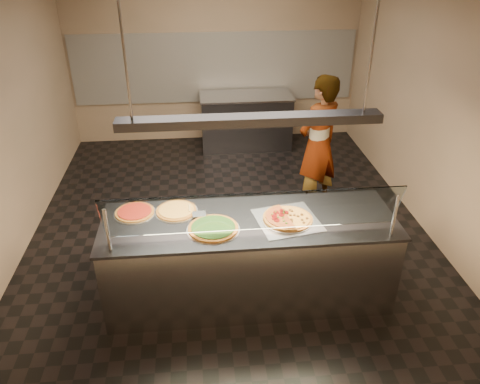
{
  "coord_description": "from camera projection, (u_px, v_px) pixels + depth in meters",
  "views": [
    {
      "loc": [
        -0.37,
        -5.18,
        3.37
      ],
      "look_at": [
        0.05,
        -0.99,
        1.02
      ],
      "focal_mm": 35.0,
      "sensor_mm": 36.0,
      "label": 1
    }
  ],
  "objects": [
    {
      "name": "perforated_tray",
      "position": [
        287.0,
        220.0,
        4.52
      ],
      "size": [
        0.67,
        0.67,
        0.01
      ],
      "color": "silver",
      "rests_on": "serving_counter"
    },
    {
      "name": "tile_band",
      "position": [
        215.0,
        68.0,
        8.13
      ],
      "size": [
        4.9,
        0.02,
        1.2
      ],
      "primitive_type": "cube",
      "color": "silver",
      "rests_on": "wall_back"
    },
    {
      "name": "wall_right",
      "position": [
        434.0,
        108.0,
        5.66
      ],
      "size": [
        0.02,
        6.0,
        3.0
      ],
      "primitive_type": "cube",
      "color": "#9B7F64",
      "rests_on": "ground"
    },
    {
      "name": "half_pizza_pepperoni",
      "position": [
        276.0,
        218.0,
        4.49
      ],
      "size": [
        0.32,
        0.51,
        0.05
      ],
      "color": "brown",
      "rests_on": "perforated_tray"
    },
    {
      "name": "lamp_rod_left",
      "position": [
        125.0,
        59.0,
        3.67
      ],
      "size": [
        0.02,
        0.02,
        1.01
      ],
      "primitive_type": "cylinder",
      "color": "#B7B7BC",
      "rests_on": "ceiling"
    },
    {
      "name": "pizza_cheese",
      "position": [
        176.0,
        210.0,
        4.65
      ],
      "size": [
        0.43,
        0.43,
        0.03
      ],
      "color": "silver",
      "rests_on": "serving_counter"
    },
    {
      "name": "sneeze_guard",
      "position": [
        254.0,
        212.0,
        4.08
      ],
      "size": [
        2.62,
        0.18,
        0.54
      ],
      "color": "#B7B7BC",
      "rests_on": "serving_counter"
    },
    {
      "name": "ground",
      "position": [
        229.0,
        224.0,
        6.18
      ],
      "size": [
        5.0,
        6.0,
        0.02
      ],
      "primitive_type": "cube",
      "color": "black",
      "rests_on": "ground"
    },
    {
      "name": "wall_back",
      "position": [
        215.0,
        56.0,
        8.06
      ],
      "size": [
        5.0,
        0.02,
        3.0
      ],
      "primitive_type": "cube",
      "color": "#9B7F64",
      "rests_on": "ground"
    },
    {
      "name": "wall_left",
      "position": [
        4.0,
        123.0,
        5.23
      ],
      "size": [
        0.02,
        6.0,
        3.0
      ],
      "primitive_type": "cube",
      "color": "#9B7F64",
      "rests_on": "ground"
    },
    {
      "name": "heat_lamp_housing",
      "position": [
        250.0,
        120.0,
        4.02
      ],
      "size": [
        2.3,
        0.18,
        0.08
      ],
      "primitive_type": "cube",
      "color": "#343439",
      "rests_on": "ceiling"
    },
    {
      "name": "prep_table",
      "position": [
        246.0,
        121.0,
        8.21
      ],
      "size": [
        1.58,
        0.74,
        0.93
      ],
      "color": "#343439",
      "rests_on": "ground"
    },
    {
      "name": "pizza_spinach",
      "position": [
        213.0,
        228.0,
        4.37
      ],
      "size": [
        0.5,
        0.5,
        0.03
      ],
      "color": "silver",
      "rests_on": "serving_counter"
    },
    {
      "name": "serving_counter",
      "position": [
        249.0,
        259.0,
        4.75
      ],
      "size": [
        2.86,
        0.94,
        0.93
      ],
      "color": "#B7B7BC",
      "rests_on": "ground"
    },
    {
      "name": "pizza_tomato",
      "position": [
        135.0,
        212.0,
        4.63
      ],
      "size": [
        0.41,
        0.41,
        0.03
      ],
      "color": "silver",
      "rests_on": "serving_counter"
    },
    {
      "name": "lamp_rod_right",
      "position": [
        372.0,
        53.0,
        3.84
      ],
      "size": [
        0.02,
        0.02,
        1.01
      ],
      "primitive_type": "cylinder",
      "color": "#B7B7BC",
      "rests_on": "ceiling"
    },
    {
      "name": "wall_front",
      "position": [
        265.0,
        285.0,
        2.83
      ],
      "size": [
        5.0,
        0.02,
        3.0
      ],
      "primitive_type": "cube",
      "color": "#9B7F64",
      "rests_on": "ground"
    },
    {
      "name": "worker",
      "position": [
        318.0,
        145.0,
        6.12
      ],
      "size": [
        0.81,
        0.75,
        1.86
      ],
      "primitive_type": "imported",
      "rotation": [
        0.0,
        0.0,
        3.73
      ],
      "color": "#2F2D36",
      "rests_on": "ground"
    },
    {
      "name": "half_pizza_sausage",
      "position": [
        299.0,
        217.0,
        4.51
      ],
      "size": [
        0.32,
        0.51,
        0.04
      ],
      "color": "brown",
      "rests_on": "perforated_tray"
    },
    {
      "name": "pizza_spatula",
      "position": [
        193.0,
        210.0,
        4.62
      ],
      "size": [
        0.17,
        0.23,
        0.02
      ],
      "color": "#B7B7BC",
      "rests_on": "pizza_spinach"
    }
  ]
}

